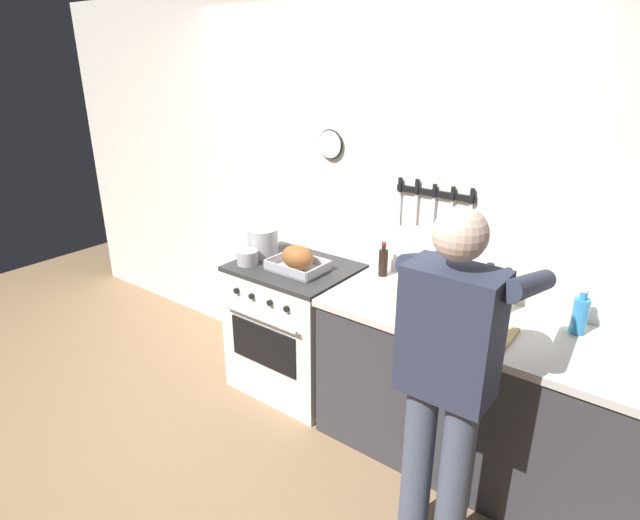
# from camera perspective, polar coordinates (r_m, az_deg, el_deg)

# --- Properties ---
(ground_plane) EXTENTS (8.00, 8.00, 0.00)m
(ground_plane) POSITION_cam_1_polar(r_m,az_deg,el_deg) (3.15, -11.82, -22.62)
(ground_plane) COLOR #937251
(wall_back) EXTENTS (6.00, 0.13, 2.60)m
(wall_back) POSITION_cam_1_polar(r_m,az_deg,el_deg) (3.40, 3.79, 6.62)
(wall_back) COLOR white
(wall_back) RESTS_ON ground
(counter_block) EXTENTS (2.03, 0.65, 0.90)m
(counter_block) POSITION_cam_1_polar(r_m,az_deg,el_deg) (3.00, 19.32, -14.87)
(counter_block) COLOR #38383D
(counter_block) RESTS_ON ground
(stove) EXTENTS (0.76, 0.67, 0.90)m
(stove) POSITION_cam_1_polar(r_m,az_deg,el_deg) (3.57, -2.77, -7.33)
(stove) COLOR white
(stove) RESTS_ON ground
(person_cook) EXTENTS (0.51, 0.63, 1.66)m
(person_cook) POSITION_cam_1_polar(r_m,az_deg,el_deg) (2.27, 13.86, -11.69)
(person_cook) COLOR #4C566B
(person_cook) RESTS_ON ground
(roasting_pan) EXTENTS (0.35, 0.26, 0.16)m
(roasting_pan) POSITION_cam_1_polar(r_m,az_deg,el_deg) (3.28, -2.49, 0.02)
(roasting_pan) COLOR #B7B7BC
(roasting_pan) RESTS_ON stove
(stock_pot) EXTENTS (0.21, 0.21, 0.19)m
(stock_pot) POSITION_cam_1_polar(r_m,az_deg,el_deg) (3.54, -6.27, 1.96)
(stock_pot) COLOR #B7B7BC
(stock_pot) RESTS_ON stove
(saucepan) EXTENTS (0.14, 0.14, 0.09)m
(saucepan) POSITION_cam_1_polar(r_m,az_deg,el_deg) (3.42, -7.96, 0.29)
(saucepan) COLOR #B7B7BC
(saucepan) RESTS_ON stove
(cutting_board) EXTENTS (0.36, 0.24, 0.02)m
(cutting_board) POSITION_cam_1_polar(r_m,az_deg,el_deg) (2.71, 16.69, -7.23)
(cutting_board) COLOR tan
(cutting_board) RESTS_ON counter_block
(bottle_dish_soap) EXTENTS (0.07, 0.07, 0.24)m
(bottle_dish_soap) POSITION_cam_1_polar(r_m,az_deg,el_deg) (2.83, 26.57, -5.38)
(bottle_dish_soap) COLOR #338CCC
(bottle_dish_soap) RESTS_ON counter_block
(bottle_hot_sauce) EXTENTS (0.04, 0.04, 0.20)m
(bottle_hot_sauce) POSITION_cam_1_polar(r_m,az_deg,el_deg) (3.07, 9.56, -1.56)
(bottle_hot_sauce) COLOR red
(bottle_hot_sauce) RESTS_ON counter_block
(bottle_olive_oil) EXTENTS (0.07, 0.07, 0.30)m
(bottle_olive_oil) POSITION_cam_1_polar(r_m,az_deg,el_deg) (2.80, 17.79, -3.73)
(bottle_olive_oil) COLOR #385623
(bottle_olive_oil) RESTS_ON counter_block
(bottle_vinegar) EXTENTS (0.07, 0.07, 0.25)m
(bottle_vinegar) POSITION_cam_1_polar(r_m,az_deg,el_deg) (2.90, 19.63, -3.54)
(bottle_vinegar) COLOR #997F4C
(bottle_vinegar) RESTS_ON counter_block
(bottle_soy_sauce) EXTENTS (0.06, 0.06, 0.22)m
(bottle_soy_sauce) POSITION_cam_1_polar(r_m,az_deg,el_deg) (3.22, 6.93, -0.21)
(bottle_soy_sauce) COLOR black
(bottle_soy_sauce) RESTS_ON counter_block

